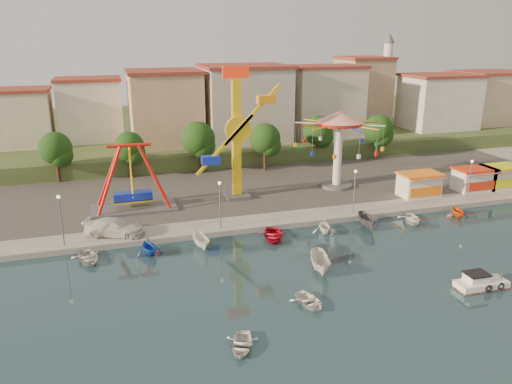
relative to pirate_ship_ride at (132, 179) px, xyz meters
name	(u,v)px	position (x,y,z in m)	size (l,w,h in m)	color
ground	(340,276)	(16.60, -22.13, -4.39)	(200.00, 200.00, 0.00)	#15313B
quay_deck	(204,139)	(16.60, 39.87, -4.09)	(200.00, 100.00, 0.60)	#9E998E
asphalt_pad	(248,180)	(16.60, 7.87, -3.79)	(90.00, 28.00, 0.01)	#4C4944
hill_terrace	(200,129)	(16.60, 44.87, -2.89)	(200.00, 60.00, 3.00)	#384C26
pirate_ship_ride	(132,179)	(0.00, 0.00, 0.00)	(10.00, 5.00, 8.00)	#59595E
kamikaze_tower	(240,138)	(13.42, 0.35, 4.06)	(7.33, 3.10, 16.50)	#59595E
wave_swinger	(339,132)	(27.35, 1.17, 3.80)	(11.60, 11.60, 10.40)	#59595E
booth_left	(419,184)	(35.79, -5.65, -2.23)	(5.40, 3.78, 3.08)	white
booth_mid	(474,179)	(44.27, -5.65, -2.23)	(5.40, 3.78, 3.08)	white
booth_right	(500,176)	(48.65, -5.65, -2.23)	(5.40, 3.78, 3.08)	white
lamp_post_0	(62,222)	(-7.40, -9.13, -1.29)	(0.14, 0.14, 5.00)	#59595E
lamp_post_1	(220,206)	(8.60, -9.13, -1.29)	(0.14, 0.14, 5.00)	#59595E
lamp_post_2	(354,193)	(24.60, -9.13, -1.29)	(0.14, 0.14, 5.00)	#59595E
lamp_post_3	(469,182)	(40.60, -9.13, -1.29)	(0.14, 0.14, 5.00)	#59595E
tree_0	(55,148)	(-9.40, 14.84, 1.08)	(4.60, 4.60, 7.19)	#382314
tree_1	(129,147)	(0.60, 14.11, 0.81)	(4.35, 4.35, 6.80)	#382314
tree_2	(198,138)	(10.60, 13.68, 1.52)	(5.02, 5.02, 7.85)	#382314
tree_3	(265,139)	(20.60, 12.23, 1.16)	(4.68, 4.68, 7.32)	#382314
tree_4	(318,130)	(30.60, 15.22, 1.35)	(4.86, 4.86, 7.60)	#382314
tree_5	(378,129)	(40.60, 13.40, 1.31)	(4.83, 4.83, 7.54)	#382314
building_0	(5,116)	(-16.77, 23.93, 4.54)	(9.26, 9.53, 11.87)	beige
building_1	(90,118)	(-4.73, 29.25, 2.92)	(12.33, 9.01, 8.63)	silver
building_2	(168,106)	(8.42, 29.83, 4.22)	(11.95, 9.28, 11.23)	tan
building_3	(249,111)	(22.21, 26.67, 3.20)	(12.59, 10.50, 9.20)	beige
building_4	(311,106)	(35.67, 30.07, 3.22)	(10.75, 9.23, 9.24)	beige
building_5	(378,99)	(48.97, 28.20, 4.21)	(12.77, 10.96, 11.21)	tan
building_6	(435,95)	(60.75, 26.64, 4.78)	(8.23, 8.98, 12.36)	silver
building_7	(468,99)	(72.63, 31.57, 2.99)	(11.59, 10.93, 8.76)	beige
minaret	(386,76)	(52.60, 31.87, 8.15)	(2.80, 2.80, 18.00)	silver
cabin_motorboat	(480,284)	(27.02, -27.66, -3.97)	(4.54, 1.91, 1.58)	white
rowboat_a	(309,301)	(11.96, -25.94, -4.06)	(2.34, 3.27, 0.68)	white
rowboat_b	(241,344)	(5.20, -29.98, -4.06)	(2.29, 3.21, 0.66)	white
skiff	(321,263)	(15.24, -20.77, -3.56)	(1.63, 4.34, 1.67)	silver
van	(114,227)	(-2.46, -7.87, -2.90)	(2.50, 6.15, 1.78)	silver
moored_boat_0	(88,258)	(-5.14, -12.33, -4.01)	(2.68, 3.75, 0.78)	silver
moored_boat_1	(149,246)	(0.60, -12.33, -3.60)	(2.60, 3.01, 1.59)	blue
moored_boat_2	(201,241)	(5.84, -12.33, -3.71)	(1.32, 3.52, 1.36)	white
moored_boat_3	(273,235)	(13.52, -12.33, -3.96)	(2.99, 4.19, 0.87)	red
moored_boat_4	(324,226)	(19.46, -12.33, -3.62)	(2.54, 2.94, 1.55)	white
moored_boat_5	(367,221)	(24.67, -12.33, -3.64)	(1.48, 3.93, 1.52)	#515155
moored_boat_6	(412,219)	(30.43, -12.33, -4.01)	(2.63, 3.69, 0.76)	white
moored_boat_7	(458,211)	(36.68, -12.33, -3.63)	(2.49, 2.88, 1.52)	orange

